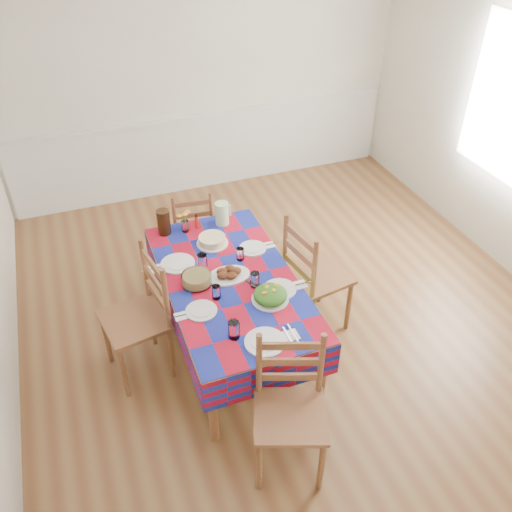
{
  "coord_description": "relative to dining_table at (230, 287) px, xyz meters",
  "views": [
    {
      "loc": [
        -1.5,
        -3.16,
        3.3
      ],
      "look_at": [
        -0.35,
        -0.08,
        0.81
      ],
      "focal_mm": 38.0,
      "sensor_mm": 36.0,
      "label": 1
    }
  ],
  "objects": [
    {
      "name": "setting_left_near",
      "position": [
        -0.25,
        -0.23,
        0.1
      ],
      "size": [
        0.41,
        0.24,
        0.11
      ],
      "rotation": [
        0.0,
        0.0,
        1.57
      ],
      "color": "silver",
      "rests_on": "dining_table"
    },
    {
      "name": "pasta_bowl",
      "position": [
        -0.25,
        0.04,
        0.12
      ],
      "size": [
        0.22,
        0.22,
        0.08
      ],
      "color": "white",
      "rests_on": "dining_table"
    },
    {
      "name": "chair_right",
      "position": [
        0.7,
        -0.01,
        -0.1
      ],
      "size": [
        0.52,
        0.53,
        1.06
      ],
      "rotation": [
        0.0,
        0.0,
        1.74
      ],
      "color": "brown",
      "rests_on": "room"
    },
    {
      "name": "dining_table",
      "position": [
        0.0,
        0.0,
        0.0
      ],
      "size": [
        0.96,
        1.78,
        0.69
      ],
      "color": "brown",
      "rests_on": "room"
    },
    {
      "name": "chair_left",
      "position": [
        -0.7,
        0.01,
        -0.1
      ],
      "size": [
        0.52,
        0.54,
        1.05
      ],
      "rotation": [
        0.0,
        0.0,
        -1.39
      ],
      "color": "brown",
      "rests_on": "room"
    },
    {
      "name": "salad_platter",
      "position": [
        0.2,
        -0.32,
        0.12
      ],
      "size": [
        0.27,
        0.27,
        0.11
      ],
      "color": "silver",
      "rests_on": "dining_table"
    },
    {
      "name": "flower_vase",
      "position": [
        -0.15,
        0.74,
        0.16
      ],
      "size": [
        0.12,
        0.1,
        0.2
      ],
      "color": "white",
      "rests_on": "dining_table"
    },
    {
      "name": "meat_platter",
      "position": [
        -0.0,
        0.03,
        0.1
      ],
      "size": [
        0.33,
        0.24,
        0.06
      ],
      "color": "silver",
      "rests_on": "dining_table"
    },
    {
      "name": "hot_sauce",
      "position": [
        -0.05,
        0.76,
        0.14
      ],
      "size": [
        0.03,
        0.03,
        0.14
      ],
      "primitive_type": "cylinder",
      "color": "red",
      "rests_on": "dining_table"
    },
    {
      "name": "setting_right_near",
      "position": [
        0.25,
        -0.21,
        0.1
      ],
      "size": [
        0.46,
        0.27,
        0.12
      ],
      "rotation": [
        0.0,
        0.0,
        -1.57
      ],
      "color": "silver",
      "rests_on": "dining_table"
    },
    {
      "name": "chair_far",
      "position": [
        -0.0,
        1.12,
        -0.19
      ],
      "size": [
        0.43,
        0.41,
        0.88
      ],
      "rotation": [
        0.0,
        0.0,
        3.03
      ],
      "color": "brown",
      "rests_on": "room"
    },
    {
      "name": "cake",
      "position": [
        0.01,
        0.48,
        0.11
      ],
      "size": [
        0.26,
        0.26,
        0.07
      ],
      "color": "silver",
      "rests_on": "dining_table"
    },
    {
      "name": "setting_near_head",
      "position": [
        -0.05,
        -0.66,
        0.1
      ],
      "size": [
        0.45,
        0.3,
        0.13
      ],
      "color": "silver",
      "rests_on": "dining_table"
    },
    {
      "name": "setting_right_far",
      "position": [
        0.25,
        0.27,
        0.1
      ],
      "size": [
        0.42,
        0.24,
        0.11
      ],
      "rotation": [
        0.0,
        0.0,
        -1.57
      ],
      "color": "silver",
      "rests_on": "dining_table"
    },
    {
      "name": "room",
      "position": [
        0.58,
        0.14,
        0.73
      ],
      "size": [
        4.58,
        5.08,
        2.78
      ],
      "color": "brown",
      "rests_on": "ground"
    },
    {
      "name": "tea_pitcher",
      "position": [
        -0.32,
        0.78,
        0.19
      ],
      "size": [
        0.11,
        0.11,
        0.22
      ],
      "primitive_type": "cylinder",
      "color": "black",
      "rests_on": "dining_table"
    },
    {
      "name": "setting_left_far",
      "position": [
        -0.27,
        0.27,
        0.1
      ],
      "size": [
        0.49,
        0.29,
        0.13
      ],
      "rotation": [
        0.0,
        0.0,
        1.57
      ],
      "color": "silver",
      "rests_on": "dining_table"
    },
    {
      "name": "name_card",
      "position": [
        -0.02,
        -0.83,
        0.08
      ],
      "size": [
        0.07,
        0.02,
        0.02
      ],
      "primitive_type": "cube",
      "color": "silver",
      "rests_on": "dining_table"
    },
    {
      "name": "serving_utensils",
      "position": [
        0.14,
        -0.08,
        0.08
      ],
      "size": [
        0.13,
        0.29,
        0.01
      ],
      "color": "black",
      "rests_on": "dining_table"
    },
    {
      "name": "chair_near",
      "position": [
        0.02,
        -1.12,
        -0.12
      ],
      "size": [
        0.57,
        0.55,
        1.01
      ],
      "rotation": [
        0.0,
        0.0,
        -0.35
      ],
      "color": "brown",
      "rests_on": "room"
    },
    {
      "name": "wainscot",
      "position": [
        0.58,
        2.62,
        -0.13
      ],
      "size": [
        4.41,
        0.06,
        0.92
      ],
      "color": "silver",
      "rests_on": "room"
    },
    {
      "name": "green_pitcher",
      "position": [
        0.18,
        0.75,
        0.18
      ],
      "size": [
        0.12,
        0.12,
        0.2
      ],
      "primitive_type": "cylinder",
      "color": "#C4E8A4",
      "rests_on": "dining_table"
    }
  ]
}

